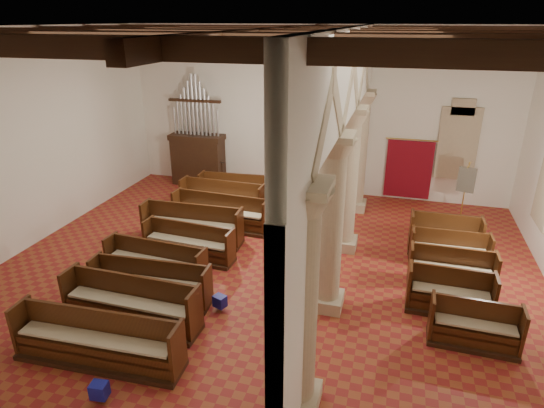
{
  "coord_description": "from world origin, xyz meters",
  "views": [
    {
      "loc": [
        3.0,
        -10.34,
        6.16
      ],
      "look_at": [
        -0.06,
        0.5,
        1.56
      ],
      "focal_mm": 30.0,
      "sensor_mm": 36.0,
      "label": 1
    }
  ],
  "objects_px": {
    "processional_banner": "(462,207)",
    "pipe_organ": "(198,150)",
    "nave_pew_0": "(99,347)",
    "aisle_pew_0": "(474,331)",
    "lectern": "(221,175)"
  },
  "relations": [
    {
      "from": "lectern",
      "to": "nave_pew_0",
      "type": "height_order",
      "value": "same"
    },
    {
      "from": "processional_banner",
      "to": "pipe_organ",
      "type": "bearing_deg",
      "value": -175.26
    },
    {
      "from": "nave_pew_0",
      "to": "processional_banner",
      "type": "bearing_deg",
      "value": 46.05
    },
    {
      "from": "nave_pew_0",
      "to": "aisle_pew_0",
      "type": "height_order",
      "value": "nave_pew_0"
    },
    {
      "from": "pipe_organ",
      "to": "lectern",
      "type": "bearing_deg",
      "value": -0.6
    },
    {
      "from": "nave_pew_0",
      "to": "aisle_pew_0",
      "type": "distance_m",
      "value": 7.4
    },
    {
      "from": "pipe_organ",
      "to": "processional_banner",
      "type": "bearing_deg",
      "value": -10.73
    },
    {
      "from": "pipe_organ",
      "to": "processional_banner",
      "type": "height_order",
      "value": "pipe_organ"
    },
    {
      "from": "processional_banner",
      "to": "nave_pew_0",
      "type": "relative_size",
      "value": 0.66
    },
    {
      "from": "pipe_organ",
      "to": "lectern",
      "type": "height_order",
      "value": "pipe_organ"
    },
    {
      "from": "pipe_organ",
      "to": "nave_pew_0",
      "type": "distance_m",
      "value": 10.35
    },
    {
      "from": "lectern",
      "to": "processional_banner",
      "type": "distance_m",
      "value": 8.9
    },
    {
      "from": "aisle_pew_0",
      "to": "pipe_organ",
      "type": "bearing_deg",
      "value": 142.83
    },
    {
      "from": "nave_pew_0",
      "to": "aisle_pew_0",
      "type": "xyz_separation_m",
      "value": [
        6.97,
        2.49,
        -0.02
      ]
    },
    {
      "from": "processional_banner",
      "to": "aisle_pew_0",
      "type": "distance_m",
      "value": 5.72
    }
  ]
}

